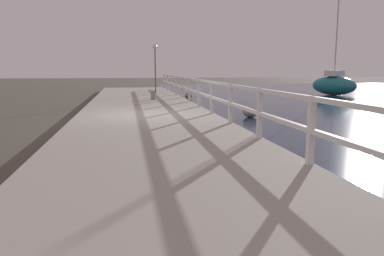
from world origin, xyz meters
TOP-DOWN VIEW (x-y plane):
  - ground_plane at (0.00, 0.00)m, footprint 120.00×120.00m
  - dock_walkway at (0.00, 0.00)m, footprint 4.60×36.00m
  - railing at (2.20, -0.00)m, footprint 0.10×32.50m
  - boulder_downstream at (3.88, 0.89)m, footprint 0.57×0.51m
  - boulder_upstream at (3.04, 9.96)m, footprint 0.46×0.41m
  - mooring_bollard at (0.63, 5.88)m, footprint 0.23×0.23m
  - dock_lamp at (1.13, 10.78)m, footprint 0.29×0.29m
  - sailboat_teal at (13.21, 11.08)m, footprint 2.77×3.64m

SIDE VIEW (x-z plane):
  - ground_plane at x=0.00m, z-range 0.00..0.00m
  - dock_walkway at x=0.00m, z-range 0.00..0.29m
  - boulder_upstream at x=3.04m, z-range 0.00..0.34m
  - boulder_downstream at x=3.88m, z-range 0.00..0.43m
  - mooring_bollard at x=0.63m, z-range 0.29..0.76m
  - sailboat_teal at x=13.21m, z-range -2.55..3.97m
  - railing at x=2.20m, z-range 0.48..1.57m
  - dock_lamp at x=1.13m, z-range 1.09..4.04m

